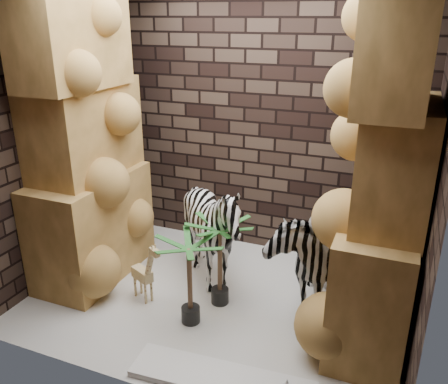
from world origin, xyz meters
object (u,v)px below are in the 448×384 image
at_px(zebra_left, 213,237).
at_px(surfboard, 222,379).
at_px(zebra_right, 307,241).
at_px(giraffe_toy, 142,267).
at_px(palm_back, 190,281).
at_px(palm_front, 220,263).

xyz_separation_m(zebra_left, surfboard, (0.59, -1.21, -0.53)).
relative_size(zebra_right, zebra_left, 1.08).
height_order(zebra_right, zebra_left, zebra_right).
relative_size(giraffe_toy, palm_back, 0.82).
relative_size(zebra_left, surfboard, 0.86).
distance_m(zebra_left, palm_front, 0.34).
distance_m(giraffe_toy, palm_back, 0.61).
bearing_deg(giraffe_toy, palm_front, 41.37).
distance_m(palm_front, palm_back, 0.40).
bearing_deg(zebra_left, surfboard, -63.35).
xyz_separation_m(giraffe_toy, palm_back, (0.59, -0.15, 0.07)).
distance_m(giraffe_toy, palm_front, 0.76).
bearing_deg(palm_front, zebra_right, 23.14).
bearing_deg(zebra_left, palm_back, -84.66).
relative_size(giraffe_toy, palm_front, 0.79).
bearing_deg(zebra_left, giraffe_toy, -137.62).
relative_size(palm_back, surfboard, 0.59).
bearing_deg(zebra_left, zebra_right, 3.87).
distance_m(zebra_right, palm_front, 0.83).
relative_size(zebra_right, surfboard, 0.93).
height_order(zebra_left, palm_back, zebra_left).
relative_size(zebra_right, palm_back, 1.57).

